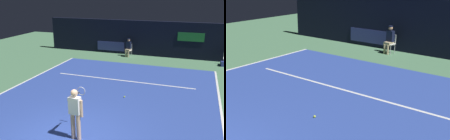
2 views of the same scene
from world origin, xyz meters
TOP-DOWN VIEW (x-y plane):
  - ground_plane at (0.00, 4.25)m, footprint 30.76×30.76m
  - court_surface at (0.00, 4.25)m, footprint 9.78×10.50m
  - line_sideline_left at (4.84, 4.25)m, footprint 0.10×10.50m
  - line_sideline_right at (-4.84, 4.25)m, footprint 0.10×10.50m
  - line_service at (0.00, 6.09)m, footprint 7.62×0.10m
  - back_wall at (-0.00, 12.18)m, footprint 15.86×0.33m
  - tennis_player at (0.26, 0.25)m, footprint 0.58×0.94m
  - line_judge_on_chair at (-1.17, 11.42)m, footprint 0.48×0.56m
  - tennis_ball at (0.78, 3.94)m, footprint 0.07×0.07m

SIDE VIEW (x-z plane):
  - ground_plane at x=0.00m, z-range 0.00..0.00m
  - court_surface at x=0.00m, z-range 0.00..0.01m
  - line_sideline_left at x=4.84m, z-range 0.01..0.02m
  - line_sideline_right at x=-4.84m, z-range 0.01..0.02m
  - line_service at x=0.00m, z-range 0.01..0.02m
  - tennis_ball at x=0.78m, z-range 0.01..0.08m
  - line_judge_on_chair at x=-1.17m, z-range 0.03..1.35m
  - tennis_player at x=0.26m, z-range 0.12..1.85m
  - back_wall at x=0.00m, z-range 0.00..2.60m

